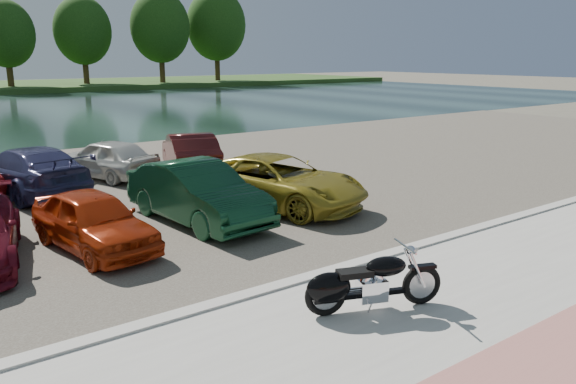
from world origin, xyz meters
TOP-DOWN VIEW (x-y plane):
  - ground at (0.00, 0.00)m, footprint 200.00×200.00m
  - promenade at (0.00, -1.00)m, footprint 60.00×6.00m
  - kerb at (0.00, 2.00)m, footprint 60.00×0.30m
  - parking_lot at (0.00, 11.00)m, footprint 60.00×18.00m
  - motorcycle at (-1.21, 0.41)m, footprint 2.23×1.11m
  - car_4 at (-3.63, 6.06)m, footprint 2.02×3.88m
  - car_5 at (-0.91, 6.57)m, footprint 1.99×4.64m
  - car_6 at (1.52, 6.59)m, footprint 3.83×5.53m
  - car_11 at (-3.62, 12.06)m, footprint 2.92×5.26m
  - car_12 at (-0.98, 12.99)m, footprint 2.88×4.24m
  - car_13 at (1.66, 12.10)m, footprint 2.74×4.57m

SIDE VIEW (x-z plane):
  - ground at x=0.00m, z-range 0.00..0.00m
  - parking_lot at x=0.00m, z-range 0.00..0.04m
  - promenade at x=0.00m, z-range 0.00..0.10m
  - kerb at x=0.00m, z-range 0.00..0.14m
  - motorcycle at x=-1.21m, z-range 0.04..1.09m
  - car_4 at x=-3.63m, z-range 0.04..1.30m
  - car_12 at x=-0.98m, z-range 0.04..1.38m
  - car_6 at x=1.52m, z-range 0.04..1.44m
  - car_13 at x=1.66m, z-range 0.04..1.46m
  - car_11 at x=-3.62m, z-range 0.04..1.48m
  - car_5 at x=-0.91m, z-range 0.04..1.53m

